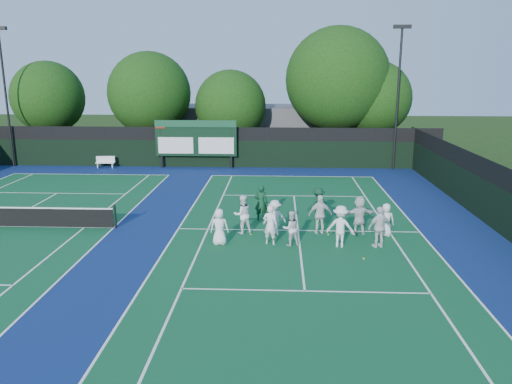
{
  "coord_description": "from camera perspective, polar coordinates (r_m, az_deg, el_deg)",
  "views": [
    {
      "loc": [
        -0.92,
        -20.67,
        7.13
      ],
      "look_at": [
        -2.0,
        3.0,
        1.3
      ],
      "focal_mm": 35.0,
      "sensor_mm": 36.0,
      "label": 1
    }
  ],
  "objects": [
    {
      "name": "coach_right",
      "position": [
        24.16,
        7.13,
        -1.43
      ],
      "size": [
        1.21,
        0.94,
        1.64
      ],
      "primitive_type": "imported",
      "rotation": [
        0.0,
        0.0,
        3.49
      ],
      "color": "#0F371F",
      "rests_on": "ground"
    },
    {
      "name": "player_back_4",
      "position": [
        22.54,
        14.61,
        -3.11
      ],
      "size": [
        0.79,
        0.59,
        1.48
      ],
      "primitive_type": "imported",
      "rotation": [
        0.0,
        0.0,
        2.98
      ],
      "color": "white",
      "rests_on": "ground"
    },
    {
      "name": "bench",
      "position": [
        38.85,
        -16.83,
        3.35
      ],
      "size": [
        1.4,
        0.47,
        0.87
      ],
      "color": "white",
      "rests_on": "ground"
    },
    {
      "name": "divider_fence_right",
      "position": [
        24.52,
        26.39,
        -1.27
      ],
      "size": [
        0.08,
        32.0,
        3.0
      ],
      "color": "black",
      "rests_on": "ground"
    },
    {
      "name": "player_front_1",
      "position": [
        20.78,
        1.64,
        -3.78
      ],
      "size": [
        0.7,
        0.55,
        1.7
      ],
      "primitive_type": "imported",
      "rotation": [
        0.0,
        0.0,
        2.89
      ],
      "color": "white",
      "rests_on": "ground"
    },
    {
      "name": "tennis_ball_0",
      "position": [
        23.34,
        -4.51,
        -3.92
      ],
      "size": [
        0.07,
        0.07,
        0.07
      ],
      "primitive_type": "sphere",
      "color": "yellow",
      "rests_on": "ground"
    },
    {
      "name": "player_front_0",
      "position": [
        20.82,
        -4.2,
        -3.99
      ],
      "size": [
        0.79,
        0.54,
        1.55
      ],
      "primitive_type": "imported",
      "rotation": [
        0.0,
        0.0,
        3.21
      ],
      "color": "white",
      "rests_on": "ground"
    },
    {
      "name": "tree_e",
      "position": [
        41.03,
        13.52,
        10.17
      ],
      "size": [
        5.82,
        5.82,
        7.85
      ],
      "color": "black",
      "rests_on": "ground"
    },
    {
      "name": "tree_d",
      "position": [
        40.54,
        9.51,
        12.28
      ],
      "size": [
        8.13,
        8.13,
        10.45
      ],
      "color": "black",
      "rests_on": "ground"
    },
    {
      "name": "clubhouse",
      "position": [
        44.98,
        1.23,
        7.27
      ],
      "size": [
        18.0,
        6.0,
        4.0
      ],
      "primitive_type": "cube",
      "color": "#55555A",
      "rests_on": "ground"
    },
    {
      "name": "tennis_ball_5",
      "position": [
        22.37,
        8.26,
        -4.82
      ],
      "size": [
        0.07,
        0.07,
        0.07
      ],
      "primitive_type": "sphere",
      "color": "yellow",
      "rests_on": "ground"
    },
    {
      "name": "player_back_1",
      "position": [
        22.02,
        2.16,
        -2.93
      ],
      "size": [
        1.14,
        0.85,
        1.58
      ],
      "primitive_type": "imported",
      "rotation": [
        0.0,
        0.0,
        3.43
      ],
      "color": "silver",
      "rests_on": "ground"
    },
    {
      "name": "tree_b",
      "position": [
        41.58,
        -11.83,
        10.74
      ],
      "size": [
        6.6,
        6.6,
        8.57
      ],
      "color": "black",
      "rests_on": "ground"
    },
    {
      "name": "near_court",
      "position": [
        22.83,
        4.8,
        -4.4
      ],
      "size": [
        11.05,
        23.85,
        0.01
      ],
      "color": "#104F29",
      "rests_on": "ground"
    },
    {
      "name": "player_back_2",
      "position": [
        22.29,
        7.35,
        -2.55
      ],
      "size": [
        1.09,
        0.57,
        1.78
      ],
      "primitive_type": "imported",
      "rotation": [
        0.0,
        0.0,
        3.27
      ],
      "color": "white",
      "rests_on": "ground"
    },
    {
      "name": "tree_c",
      "position": [
        40.53,
        -2.71,
        9.62
      ],
      "size": [
        5.65,
        5.65,
        7.15
      ],
      "color": "black",
      "rests_on": "ground"
    },
    {
      "name": "player_front_2",
      "position": [
        20.75,
        4.01,
        -4.15
      ],
      "size": [
        0.85,
        0.74,
        1.48
      ],
      "primitive_type": "imported",
      "rotation": [
        0.0,
        0.0,
        3.42
      ],
      "color": "silver",
      "rests_on": "ground"
    },
    {
      "name": "coach_left",
      "position": [
        24.0,
        0.59,
        -1.25
      ],
      "size": [
        0.69,
        0.49,
        1.78
      ],
      "primitive_type": "imported",
      "rotation": [
        0.0,
        0.0,
        3.05
      ],
      "color": "#103B21",
      "rests_on": "ground"
    },
    {
      "name": "scoreboard",
      "position": [
        37.1,
        -6.9,
        6.07
      ],
      "size": [
        6.0,
        0.21,
        3.55
      ],
      "color": "black",
      "rests_on": "ground"
    },
    {
      "name": "court_apron",
      "position": [
        23.37,
        -10.1,
        -4.15
      ],
      "size": [
        34.0,
        32.0,
        0.01
      ],
      "primitive_type": "cube",
      "color": "navy",
      "rests_on": "ground"
    },
    {
      "name": "light_pole_left",
      "position": [
        41.56,
        -26.83,
        11.23
      ],
      "size": [
        1.2,
        0.3,
        10.12
      ],
      "color": "black",
      "rests_on": "ground"
    },
    {
      "name": "light_pole_right",
      "position": [
        37.34,
        16.0,
        12.03
      ],
      "size": [
        1.2,
        0.3,
        10.12
      ],
      "color": "black",
      "rests_on": "ground"
    },
    {
      "name": "ground",
      "position": [
        21.89,
        4.9,
        -5.24
      ],
      "size": [
        120.0,
        120.0,
        0.0
      ],
      "primitive_type": "plane",
      "color": "#1A320D",
      "rests_on": "ground"
    },
    {
      "name": "tennis_ball_1",
      "position": [
        25.72,
        12.54,
        -2.54
      ],
      "size": [
        0.07,
        0.07,
        0.07
      ],
      "primitive_type": "sphere",
      "color": "yellow",
      "rests_on": "ground"
    },
    {
      "name": "back_fence",
      "position": [
        37.47,
        -5.23,
        4.9
      ],
      "size": [
        34.0,
        0.08,
        3.0
      ],
      "color": "black",
      "rests_on": "ground"
    },
    {
      "name": "tennis_ball_3",
      "position": [
        22.14,
        -0.61,
        -4.87
      ],
      "size": [
        0.07,
        0.07,
        0.07
      ],
      "primitive_type": "sphere",
      "color": "yellow",
      "rests_on": "ground"
    },
    {
      "name": "tree_a",
      "position": [
        44.38,
        -22.43,
        9.77
      ],
      "size": [
        5.8,
        5.8,
        7.84
      ],
      "color": "black",
      "rests_on": "ground"
    },
    {
      "name": "tennis_ball_2",
      "position": [
        19.86,
        12.23,
        -7.44
      ],
      "size": [
        0.07,
        0.07,
        0.07
      ],
      "primitive_type": "sphere",
      "color": "yellow",
      "rests_on": "ground"
    },
    {
      "name": "player_back_0",
      "position": [
        22.2,
        -1.55,
        -2.57
      ],
      "size": [
        1.04,
        0.94,
        1.74
      ],
      "primitive_type": "imported",
      "rotation": [
        0.0,
        0.0,
        3.56
      ],
      "color": "white",
      "rests_on": "ground"
    },
    {
      "name": "player_front_4",
      "position": [
        21.04,
        13.94,
        -3.93
      ],
      "size": [
        1.1,
        0.74,
        1.73
      ],
      "primitive_type": "imported",
      "rotation": [
        0.0,
        0.0,
        3.49
      ],
      "color": "white",
      "rests_on": "ground"
    },
    {
      "name": "player_front_3",
      "position": [
        20.77,
        9.63,
        -3.9
      ],
      "size": [
        1.24,
        0.87,
        1.75
      ],
      "primitive_type": "imported",
      "rotation": [
        0.0,
        0.0,
        2.93
      ],
      "color": "white",
      "rests_on": "ground"
    },
    {
      "name": "tennis_ball_4",
      "position": [
        25.7,
        1.17,
        -2.21
      ],
      "size": [
        0.07,
        0.07,
        0.07
      ],
      "primitive_type": "sphere",
      "color": "yellow",
      "rests_on": "ground"
    },
    {
      "name": "player_back_3",
      "position": [
        22.51,
        11.71,
        -2.62
      ],
      "size": [
        1.69,
        0.91,
        1.74
      ],
      "primitive_type": "imported",
      "rotation": [
        0.0,
        0.0,
        3.4
      ],
      "color": "silver",
      "rests_on": "ground"
    }
  ]
}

